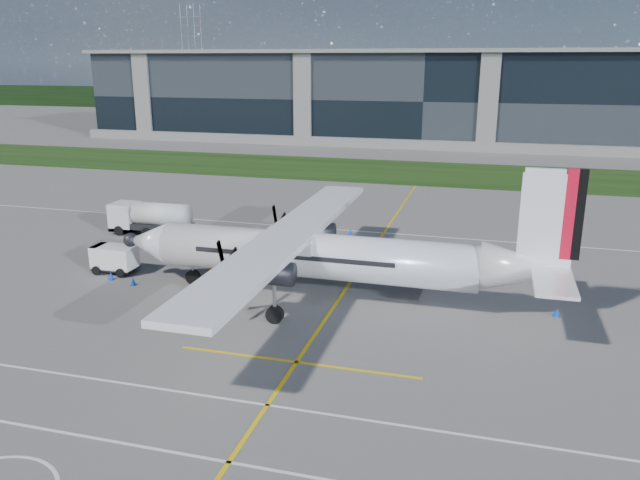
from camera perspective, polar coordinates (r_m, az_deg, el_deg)
name	(u,v)px	position (r m, az deg, el deg)	size (l,w,h in m)	color
ground	(391,183)	(73.86, 6.50, 5.20)	(400.00, 400.00, 0.00)	#585653
grass_strip	(401,172)	(81.64, 7.41, 6.23)	(400.00, 18.00, 0.04)	black
terminal_building	(430,98)	(112.41, 10.00, 12.64)	(120.00, 20.00, 15.00)	black
tree_line	(453,103)	(172.37, 12.04, 12.17)	(400.00, 6.00, 6.00)	black
pylon_west	(192,56)	(203.32, -11.59, 16.14)	(9.00, 4.60, 30.00)	gray
yellow_taxiway_centerline	(364,262)	(44.69, 4.06, -2.00)	(0.20, 70.00, 0.01)	yellow
white_lane_line	(154,449)	(25.15, -14.93, -17.97)	(90.00, 0.15, 0.01)	white
turboprop_aircraft	(331,231)	(36.56, 1.01, 0.87)	(27.35, 28.37, 8.51)	white
fuel_tanker_truck	(145,218)	(53.37, -15.68, 1.95)	(7.20, 2.34, 2.70)	silver
baggage_tug	(115,259)	(44.38, -18.26, -1.69)	(3.06, 1.83, 1.83)	white
ground_crew_person	(210,260)	(42.61, -10.06, -1.81)	(0.76, 0.54, 1.87)	#F25907
safety_cone_tail	(556,312)	(37.70, 20.80, -6.17)	(0.36, 0.36, 0.50)	#0A3CBA
safety_cone_fwd	(111,276)	(43.20, -18.56, -3.13)	(0.36, 0.36, 0.50)	#0A3CBA
safety_cone_nose_port	(133,281)	(41.73, -16.73, -3.64)	(0.36, 0.36, 0.50)	#0A3CBA
safety_cone_stbdwing	(350,232)	(51.40, 2.80, 0.74)	(0.36, 0.36, 0.50)	#0A3CBA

